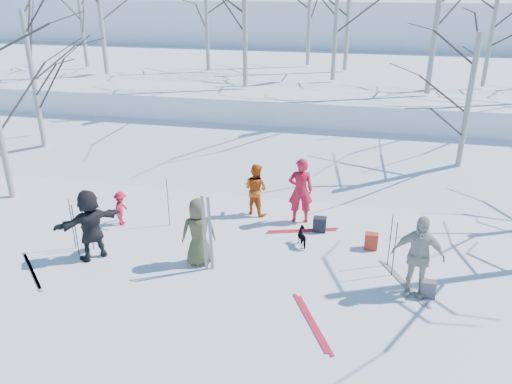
% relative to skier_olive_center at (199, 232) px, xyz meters
% --- Properties ---
extents(ground, '(120.00, 120.00, 0.00)m').
position_rel_skier_olive_center_xyz_m(ground, '(1.03, -0.01, -0.82)').
color(ground, white).
rests_on(ground, ground).
extents(snow_ramp, '(70.00, 9.49, 4.12)m').
position_rel_skier_olive_center_xyz_m(snow_ramp, '(1.03, 6.99, -0.67)').
color(snow_ramp, white).
rests_on(snow_ramp, ground).
extents(snow_plateau, '(70.00, 18.00, 2.20)m').
position_rel_skier_olive_center_xyz_m(snow_plateau, '(1.03, 16.99, 0.18)').
color(snow_plateau, white).
rests_on(snow_plateau, ground).
extents(far_hill, '(90.00, 30.00, 6.00)m').
position_rel_skier_olive_center_xyz_m(far_hill, '(1.03, 37.99, 1.18)').
color(far_hill, white).
rests_on(far_hill, ground).
extents(skier_olive_center, '(0.93, 0.77, 1.64)m').
position_rel_skier_olive_center_xyz_m(skier_olive_center, '(0.00, 0.00, 0.00)').
color(skier_olive_center, '#494B2D').
rests_on(skier_olive_center, ground).
extents(skier_red_north, '(0.74, 0.56, 1.84)m').
position_rel_skier_olive_center_xyz_m(skier_red_north, '(1.99, 2.73, 0.10)').
color(skier_red_north, red).
rests_on(skier_red_north, ground).
extents(skier_redor_behind, '(0.90, 0.82, 1.49)m').
position_rel_skier_olive_center_xyz_m(skier_redor_behind, '(0.69, 2.97, -0.07)').
color(skier_redor_behind, '#C54D0F').
rests_on(skier_redor_behind, ground).
extents(skier_red_seated, '(0.42, 0.65, 0.95)m').
position_rel_skier_olive_center_xyz_m(skier_red_seated, '(-2.72, 1.49, -0.34)').
color(skier_red_seated, red).
rests_on(skier_red_seated, ground).
extents(skier_cream_east, '(1.10, 0.54, 1.82)m').
position_rel_skier_olive_center_xyz_m(skier_cream_east, '(4.83, -0.21, 0.09)').
color(skier_cream_east, beige).
rests_on(skier_cream_east, ground).
extents(skier_grey_west, '(1.43, 1.58, 1.75)m').
position_rel_skier_olive_center_xyz_m(skier_grey_west, '(-2.57, -0.30, 0.06)').
color(skier_grey_west, black).
rests_on(skier_grey_west, ground).
extents(dog, '(0.49, 0.61, 0.47)m').
position_rel_skier_olive_center_xyz_m(dog, '(2.27, 1.36, -0.58)').
color(dog, black).
rests_on(dog, ground).
extents(upright_ski_left, '(0.08, 0.16, 1.90)m').
position_rel_skier_olive_center_xyz_m(upright_ski_left, '(0.24, -0.29, 0.13)').
color(upright_ski_left, silver).
rests_on(upright_ski_left, ground).
extents(upright_ski_right, '(0.09, 0.23, 1.89)m').
position_rel_skier_olive_center_xyz_m(upright_ski_right, '(0.37, -0.27, 0.13)').
color(upright_ski_right, silver).
rests_on(upright_ski_right, ground).
extents(ski_pair_a, '(1.30, 2.02, 0.02)m').
position_rel_skier_olive_center_xyz_m(ski_pair_a, '(2.15, 2.15, -0.81)').
color(ski_pair_a, red).
rests_on(ski_pair_a, ground).
extents(ski_pair_b, '(2.10, 2.10, 0.02)m').
position_rel_skier_olive_center_xyz_m(ski_pair_b, '(-3.66, -1.19, -0.81)').
color(ski_pair_b, silver).
rests_on(ski_pair_b, ground).
extents(ski_pair_c, '(1.76, 2.06, 0.02)m').
position_rel_skier_olive_center_xyz_m(ski_pair_c, '(4.66, 0.15, -0.81)').
color(ski_pair_c, silver).
rests_on(ski_pair_c, ground).
extents(ski_pair_d, '(1.71, 2.06, 0.02)m').
position_rel_skier_olive_center_xyz_m(ski_pair_d, '(2.85, -1.69, -0.81)').
color(ski_pair_d, red).
rests_on(ski_pair_d, ground).
extents(ski_pole_a, '(0.02, 0.02, 1.34)m').
position_rel_skier_olive_center_xyz_m(ski_pole_a, '(1.87, 2.74, -0.15)').
color(ski_pole_a, black).
rests_on(ski_pole_a, ground).
extents(ski_pole_b, '(0.02, 0.02, 1.34)m').
position_rel_skier_olive_center_xyz_m(ski_pole_b, '(-3.25, -0.01, -0.15)').
color(ski_pole_b, black).
rests_on(ski_pole_b, ground).
extents(ski_pole_c, '(0.02, 0.02, 1.34)m').
position_rel_skier_olive_center_xyz_m(ski_pole_c, '(-2.80, 0.06, -0.15)').
color(ski_pole_c, black).
rests_on(ski_pole_c, ground).
extents(ski_pole_d, '(0.02, 0.02, 1.34)m').
position_rel_skier_olive_center_xyz_m(ski_pole_d, '(-3.00, -0.27, -0.15)').
color(ski_pole_d, black).
rests_on(ski_pole_d, ground).
extents(ski_pole_e, '(0.02, 0.02, 1.34)m').
position_rel_skier_olive_center_xyz_m(ski_pole_e, '(4.33, 0.84, -0.15)').
color(ski_pole_e, black).
rests_on(ski_pole_e, ground).
extents(ski_pole_f, '(0.02, 0.02, 1.34)m').
position_rel_skier_olive_center_xyz_m(ski_pole_f, '(-1.44, 1.71, -0.15)').
color(ski_pole_f, black).
rests_on(ski_pole_f, ground).
extents(ski_pole_g, '(0.02, 0.02, 1.34)m').
position_rel_skier_olive_center_xyz_m(ski_pole_g, '(4.41, 0.42, -0.15)').
color(ski_pole_g, black).
rests_on(ski_pole_g, ground).
extents(backpack_red, '(0.32, 0.22, 0.42)m').
position_rel_skier_olive_center_xyz_m(backpack_red, '(3.93, 1.56, -0.61)').
color(backpack_red, '#AE2E1A').
rests_on(backpack_red, ground).
extents(backpack_grey, '(0.30, 0.20, 0.38)m').
position_rel_skier_olive_center_xyz_m(backpack_grey, '(5.12, -0.27, -0.63)').
color(backpack_grey, '#53545A').
rests_on(backpack_grey, ground).
extents(backpack_dark, '(0.34, 0.24, 0.40)m').
position_rel_skier_olive_center_xyz_m(backpack_dark, '(2.59, 2.25, -0.62)').
color(backpack_dark, black).
rests_on(backpack_dark, ground).
extents(birch_plateau_a, '(3.88, 3.88, 4.69)m').
position_rel_skier_olive_center_xyz_m(birch_plateau_a, '(-10.28, 13.36, 3.73)').
color(birch_plateau_a, silver).
rests_on(birch_plateau_a, snow_plateau).
extents(birch_plateau_b, '(3.75, 3.75, 4.50)m').
position_rel_skier_olive_center_xyz_m(birch_plateau_b, '(8.11, 12.23, 3.63)').
color(birch_plateau_b, silver).
rests_on(birch_plateau_b, snow_plateau).
extents(birch_plateau_d, '(4.48, 4.48, 5.54)m').
position_rel_skier_olive_center_xyz_m(birch_plateau_d, '(2.03, 12.39, 4.15)').
color(birch_plateau_d, silver).
rests_on(birch_plateau_d, snow_plateau).
extents(birch_plateau_e, '(4.78, 4.78, 5.98)m').
position_rel_skier_olive_center_xyz_m(birch_plateau_e, '(-1.33, 10.10, 4.37)').
color(birch_plateau_e, silver).
rests_on(birch_plateau_e, snow_plateau).
extents(birch_plateau_g, '(4.60, 4.60, 5.72)m').
position_rel_skier_olive_center_xyz_m(birch_plateau_g, '(0.43, 16.44, 4.24)').
color(birch_plateau_g, silver).
rests_on(birch_plateau_g, snow_plateau).
extents(birch_plateau_h, '(4.18, 4.18, 5.11)m').
position_rel_skier_olive_center_xyz_m(birch_plateau_h, '(-4.04, 13.72, 3.94)').
color(birch_plateau_h, silver).
rests_on(birch_plateau_h, snow_plateau).
extents(birch_edge_d, '(4.32, 4.32, 5.31)m').
position_rel_skier_olive_center_xyz_m(birch_edge_d, '(-7.96, 5.86, 1.84)').
color(birch_edge_d, silver).
rests_on(birch_edge_d, ground).
extents(birch_edge_e, '(3.96, 3.96, 4.80)m').
position_rel_skier_olive_center_xyz_m(birch_edge_e, '(6.57, 6.42, 1.58)').
color(birch_edge_e, silver).
rests_on(birch_edge_e, ground).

